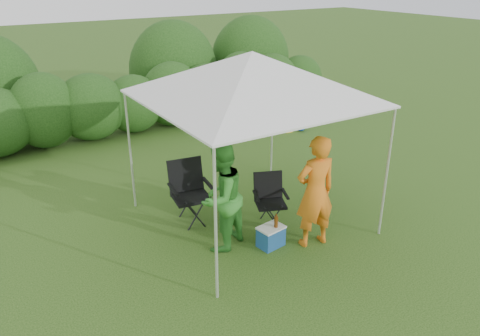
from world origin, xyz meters
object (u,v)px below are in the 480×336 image
man (315,192)px  woman (221,197)px  canopy (252,76)px  chair_left (189,188)px  cooler (271,236)px  chair_right (270,196)px

man → woman: man is taller
canopy → chair_left: size_ratio=2.95×
canopy → woman: bearing=-150.8°
man → cooler: man is taller
woman → cooler: bearing=122.9°
man → chair_right: bearing=-70.7°
canopy → chair_right: (0.22, -0.23, -1.98)m
man → woman: size_ratio=1.05×
chair_right → chair_left: (-1.09, 0.78, 0.11)m
chair_right → man: man is taller
chair_right → cooler: size_ratio=1.97×
chair_right → woman: (-1.06, -0.24, 0.35)m
canopy → cooler: canopy is taller
woman → cooler: 1.01m
man → cooler: (-0.60, 0.27, -0.72)m
man → chair_left: bearing=-44.9°
chair_left → man: (1.27, -1.69, 0.29)m
chair_left → cooler: bearing=-56.1°
chair_left → woman: size_ratio=0.63×
woman → chair_left: bearing=-113.2°
canopy → chair_left: canopy is taller
chair_right → canopy: bearing=156.4°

